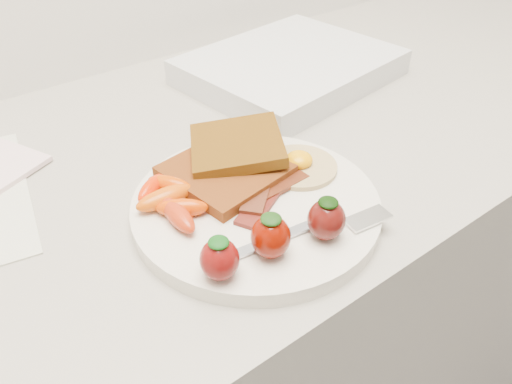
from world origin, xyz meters
TOP-DOWN VIEW (x-y plane):
  - counter at (0.00, 1.70)m, footprint 2.00×0.60m
  - plate at (0.02, 1.55)m, footprint 0.27×0.27m
  - toast_lower at (0.02, 1.61)m, footprint 0.13×0.13m
  - toast_upper at (0.05, 1.63)m, footprint 0.15×0.15m
  - fried_egg at (0.10, 1.57)m, footprint 0.11×0.11m
  - bacon_strips at (0.04, 1.55)m, footprint 0.11×0.09m
  - baby_carrots at (-0.06, 1.60)m, footprint 0.07×0.11m
  - strawberries at (-0.01, 1.48)m, footprint 0.15×0.06m
  - fork at (0.05, 1.47)m, footprint 0.17×0.06m
  - appliance at (0.28, 1.79)m, footprint 0.35×0.29m

SIDE VIEW (x-z plane):
  - counter at x=0.00m, z-range 0.00..0.90m
  - plate at x=0.02m, z-range 0.90..0.92m
  - appliance at x=0.28m, z-range 0.90..0.94m
  - fork at x=0.05m, z-range 0.92..0.92m
  - bacon_strips at x=0.04m, z-range 0.92..0.93m
  - fried_egg at x=0.10m, z-range 0.91..0.93m
  - toast_lower at x=0.02m, z-range 0.92..0.93m
  - baby_carrots at x=-0.06m, z-range 0.92..0.94m
  - toast_upper at x=0.05m, z-range 0.93..0.95m
  - strawberries at x=-0.01m, z-range 0.92..0.96m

